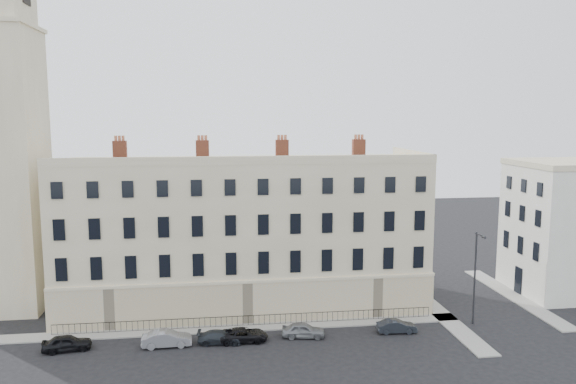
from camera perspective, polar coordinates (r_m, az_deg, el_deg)
name	(u,v)px	position (r m, az deg, el deg)	size (l,w,h in m)	color
ground	(323,346)	(49.51, 3.57, -15.38)	(160.00, 160.00, 0.00)	black
terrace	(244,233)	(57.91, -4.50, -4.15)	(36.22, 12.22, 17.00)	#C7B894
adjacent_building	(564,230)	(68.49, 26.26, -3.49)	(10.00, 10.00, 14.00)	silver
pavement_terrace	(205,329)	(53.30, -8.44, -13.65)	(48.00, 2.00, 0.12)	gray
pavement_east_return	(433,307)	(60.25, 14.50, -11.24)	(2.00, 24.00, 0.12)	gray
pavement_adjacent	(514,297)	(66.21, 22.00, -9.82)	(2.00, 20.00, 0.12)	gray
railings	(248,321)	(53.57, -4.06, -12.90)	(35.00, 0.04, 0.96)	black
car_a	(67,343)	(51.77, -21.54, -14.07)	(1.59, 3.94, 1.34)	black
car_b	(167,339)	(50.22, -12.22, -14.35)	(1.46, 4.18, 1.38)	gray
car_c	(220,337)	(50.12, -6.90, -14.43)	(1.58, 3.89, 1.13)	#20252B
car_d	(244,335)	(50.32, -4.54, -14.27)	(1.96, 4.24, 1.18)	black
car_e	(303,330)	(51.03, 1.58, -13.85)	(1.54, 3.83, 1.30)	slate
car_f	(397,326)	(52.93, 10.97, -13.25)	(1.24, 3.56, 1.17)	#1F2229
streetlamp	(475,274)	(55.39, 18.51, -7.88)	(0.31, 1.91, 8.82)	#2C2D31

